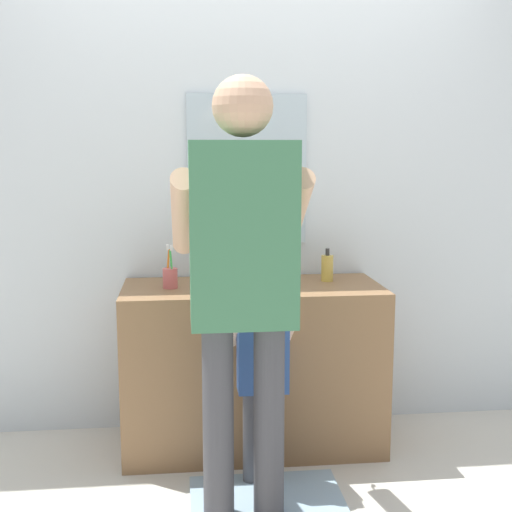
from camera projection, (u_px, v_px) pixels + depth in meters
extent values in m
plane|color=silver|center=(260.00, 472.00, 3.07)|extent=(14.00, 14.00, 0.00)
cube|color=silver|center=(246.00, 171.00, 3.46)|extent=(4.40, 0.08, 2.70)
cube|color=silver|center=(247.00, 170.00, 3.41)|extent=(0.61, 0.02, 0.76)
cube|color=olive|center=(253.00, 366.00, 3.30)|extent=(1.25, 0.54, 0.81)
cylinder|color=silver|center=(253.00, 275.00, 3.21)|extent=(0.33, 0.33, 0.11)
cylinder|color=#B1B1AD|center=(253.00, 274.00, 3.20)|extent=(0.27, 0.27, 0.09)
cylinder|color=#B7BABF|center=(249.00, 261.00, 3.41)|extent=(0.03, 0.03, 0.18)
cylinder|color=#B7BABF|center=(250.00, 247.00, 3.34)|extent=(0.02, 0.12, 0.02)
cylinder|color=#B7BABF|center=(235.00, 274.00, 3.41)|extent=(0.04, 0.04, 0.05)
cylinder|color=#B7BABF|center=(262.00, 273.00, 3.43)|extent=(0.04, 0.04, 0.05)
cylinder|color=#D86666|center=(170.00, 278.00, 3.17)|extent=(0.07, 0.07, 0.09)
cylinder|color=green|center=(172.00, 268.00, 3.15)|extent=(0.02, 0.02, 0.17)
cube|color=white|center=(171.00, 248.00, 3.14)|extent=(0.01, 0.02, 0.02)
cylinder|color=orange|center=(168.00, 267.00, 3.18)|extent=(0.02, 0.02, 0.17)
cube|color=white|center=(167.00, 247.00, 3.16)|extent=(0.01, 0.02, 0.02)
cylinder|color=gold|center=(327.00, 268.00, 3.34)|extent=(0.06, 0.06, 0.13)
cylinder|color=#2D2D2D|center=(327.00, 252.00, 3.33)|extent=(0.02, 0.02, 0.03)
cube|color=#99B7CC|center=(266.00, 498.00, 2.82)|extent=(0.64, 0.40, 0.02)
cylinder|color=#47474C|center=(250.00, 438.00, 2.92)|extent=(0.07, 0.07, 0.43)
cylinder|color=#47474C|center=(275.00, 437.00, 2.93)|extent=(0.07, 0.07, 0.43)
cube|color=#33569E|center=(263.00, 349.00, 2.86)|extent=(0.22, 0.12, 0.37)
sphere|color=beige|center=(263.00, 290.00, 2.82)|extent=(0.12, 0.12, 0.12)
cylinder|color=beige|center=(233.00, 336.00, 2.94)|extent=(0.05, 0.26, 0.20)
cylinder|color=beige|center=(286.00, 334.00, 2.97)|extent=(0.05, 0.26, 0.20)
cylinder|color=#47474C|center=(218.00, 425.00, 2.61)|extent=(0.12, 0.12, 0.80)
cylinder|color=#47474C|center=(269.00, 422.00, 2.63)|extent=(0.12, 0.12, 0.80)
cube|color=#427F56|center=(243.00, 234.00, 2.50)|extent=(0.40, 0.23, 0.70)
sphere|color=#D8A884|center=(243.00, 106.00, 2.43)|extent=(0.23, 0.23, 0.23)
cylinder|color=#D8A884|center=(184.00, 214.00, 2.65)|extent=(0.10, 0.48, 0.38)
cylinder|color=#D8A884|center=(293.00, 213.00, 2.70)|extent=(0.10, 0.48, 0.38)
cylinder|color=orange|center=(286.00, 251.00, 2.90)|extent=(0.01, 0.14, 0.03)
cube|color=white|center=(283.00, 246.00, 2.98)|extent=(0.01, 0.02, 0.02)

